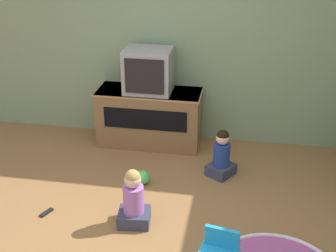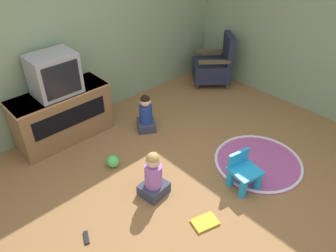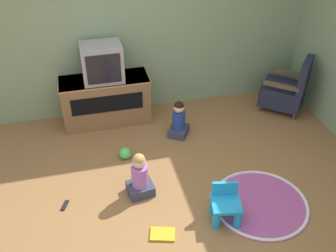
{
  "view_description": "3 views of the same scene",
  "coord_description": "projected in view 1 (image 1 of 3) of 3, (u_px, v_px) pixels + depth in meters",
  "views": [
    {
      "loc": [
        0.72,
        -3.29,
        2.74
      ],
      "look_at": [
        0.04,
        0.62,
        0.85
      ],
      "focal_mm": 50.0,
      "sensor_mm": 36.0,
      "label": 1
    },
    {
      "loc": [
        -1.87,
        -1.8,
        2.76
      ],
      "look_at": [
        0.21,
        0.44,
        0.6
      ],
      "focal_mm": 35.0,
      "sensor_mm": 36.0,
      "label": 2
    },
    {
      "loc": [
        -0.71,
        -3.14,
        3.33
      ],
      "look_at": [
        0.19,
        0.52,
        0.69
      ],
      "focal_mm": 42.0,
      "sensor_mm": 36.0,
      "label": 3
    }
  ],
  "objects": [
    {
      "name": "tv_cabinet",
      "position": [
        149.0,
        117.0,
        5.77
      ],
      "size": [
        1.27,
        0.51,
        0.7
      ],
      "color": "brown",
      "rests_on": "ground_plane"
    },
    {
      "name": "child_watching_center",
      "position": [
        222.0,
        156.0,
        5.13
      ],
      "size": [
        0.36,
        0.37,
        0.55
      ],
      "rotation": [
        0.0,
        0.0,
        1.01
      ],
      "color": "#33384C",
      "rests_on": "ground_plane"
    },
    {
      "name": "remote_control",
      "position": [
        47.0,
        212.0,
        4.57
      ],
      "size": [
        0.1,
        0.16,
        0.02
      ],
      "rotation": [
        0.0,
        0.0,
        1.16
      ],
      "color": "black",
      "rests_on": "ground_plane"
    },
    {
      "name": "television",
      "position": [
        148.0,
        71.0,
        5.49
      ],
      "size": [
        0.55,
        0.43,
        0.52
      ],
      "color": "#939399",
      "rests_on": "tv_cabinet"
    },
    {
      "name": "toy_ball",
      "position": [
        143.0,
        177.0,
        5.03
      ],
      "size": [
        0.16,
        0.16,
        0.16
      ],
      "color": "#4CCC59",
      "rests_on": "ground_plane"
    },
    {
      "name": "ground_plane",
      "position": [
        152.0,
        240.0,
        4.21
      ],
      "size": [
        30.0,
        30.0,
        0.0
      ],
      "primitive_type": "plane",
      "color": "olive"
    },
    {
      "name": "child_watching_left",
      "position": [
        134.0,
        201.0,
        4.33
      ],
      "size": [
        0.32,
        0.29,
        0.58
      ],
      "rotation": [
        0.0,
        0.0,
        0.12
      ],
      "color": "#33384C",
      "rests_on": "ground_plane"
    },
    {
      "name": "wall_back",
      "position": [
        180.0,
        27.0,
        5.55
      ],
      "size": [
        5.82,
        0.12,
        2.84
      ],
      "color": "gray",
      "rests_on": "ground_plane"
    }
  ]
}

